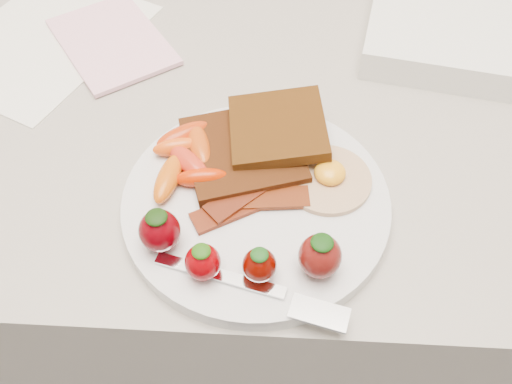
{
  "coord_description": "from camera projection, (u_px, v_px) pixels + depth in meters",
  "views": [
    {
      "loc": [
        0.04,
        1.19,
        1.37
      ],
      "look_at": [
        0.02,
        1.54,
        0.93
      ],
      "focal_mm": 40.0,
      "sensor_mm": 36.0,
      "label": 1
    }
  ],
  "objects": [
    {
      "name": "paper_sheet",
      "position": [
        44.0,
        39.0,
        0.75
      ],
      "size": [
        0.29,
        0.33,
        0.0
      ],
      "primitive_type": "cube",
      "rotation": [
        0.0,
        0.0,
        -0.44
      ],
      "color": "white",
      "rests_on": "counter"
    },
    {
      "name": "appliance",
      "position": [
        486.0,
        26.0,
        0.74
      ],
      "size": [
        0.34,
        0.29,
        0.04
      ],
      "primitive_type": "cube",
      "rotation": [
        0.0,
        0.0,
        -0.19
      ],
      "color": "white",
      "rests_on": "counter"
    },
    {
      "name": "notepad",
      "position": [
        112.0,
        42.0,
        0.74
      ],
      "size": [
        0.2,
        0.21,
        0.01
      ],
      "primitive_type": "cube",
      "rotation": [
        0.0,
        0.0,
        0.61
      ],
      "color": "#F7B4C7",
      "rests_on": "paper_sheet"
    },
    {
      "name": "plate",
      "position": [
        256.0,
        203.0,
        0.58
      ],
      "size": [
        0.27,
        0.27,
        0.02
      ],
      "primitive_type": "cylinder",
      "color": "silver",
      "rests_on": "counter"
    },
    {
      "name": "toast_lower",
      "position": [
        243.0,
        151.0,
        0.6
      ],
      "size": [
        0.15,
        0.15,
        0.01
      ],
      "primitive_type": "cube",
      "rotation": [
        0.0,
        0.0,
        0.31
      ],
      "color": "black",
      "rests_on": "plate"
    },
    {
      "name": "strawberries",
      "position": [
        236.0,
        250.0,
        0.51
      ],
      "size": [
        0.19,
        0.06,
        0.05
      ],
      "color": "#520006",
      "rests_on": "plate"
    },
    {
      "name": "bacon_strips",
      "position": [
        250.0,
        198.0,
        0.57
      ],
      "size": [
        0.12,
        0.1,
        0.01
      ],
      "color": "#480406",
      "rests_on": "plate"
    },
    {
      "name": "counter",
      "position": [
        249.0,
        281.0,
        1.04
      ],
      "size": [
        2.0,
        0.6,
        0.9
      ],
      "primitive_type": "cube",
      "color": "gray",
      "rests_on": "ground"
    },
    {
      "name": "fork",
      "position": [
        264.0,
        292.0,
        0.5
      ],
      "size": [
        0.18,
        0.07,
        0.0
      ],
      "color": "white",
      "rests_on": "plate"
    },
    {
      "name": "baby_carrots",
      "position": [
        186.0,
        157.0,
        0.59
      ],
      "size": [
        0.09,
        0.12,
        0.02
      ],
      "color": "#EA500F",
      "rests_on": "plate"
    },
    {
      "name": "fried_egg",
      "position": [
        328.0,
        177.0,
        0.58
      ],
      "size": [
        0.12,
        0.12,
        0.02
      ],
      "color": "beige",
      "rests_on": "plate"
    },
    {
      "name": "toast_upper",
      "position": [
        278.0,
        128.0,
        0.6
      ],
      "size": [
        0.11,
        0.11,
        0.02
      ],
      "primitive_type": "cube",
      "rotation": [
        0.0,
        -0.1,
        0.13
      ],
      "color": "black",
      "rests_on": "toast_lower"
    }
  ]
}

